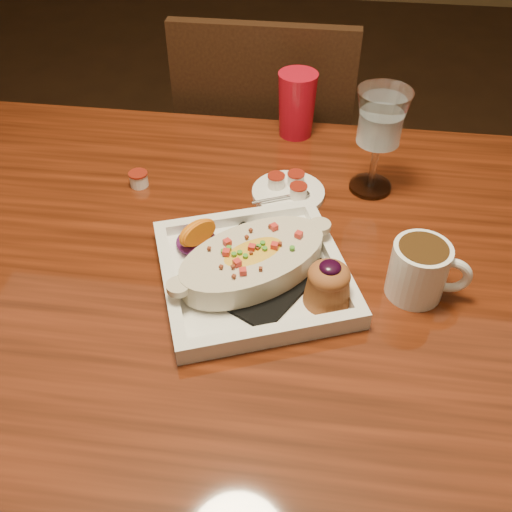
# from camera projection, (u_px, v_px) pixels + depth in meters

# --- Properties ---
(floor) EXTENTS (7.00, 7.00, 0.00)m
(floor) POSITION_uv_depth(u_px,v_px,m) (234.00, 483.00, 1.40)
(floor) COLOR black
(floor) RESTS_ON ground
(table) EXTENTS (1.50, 0.90, 0.75)m
(table) POSITION_uv_depth(u_px,v_px,m) (223.00, 303.00, 0.96)
(table) COLOR maroon
(table) RESTS_ON floor
(chair_far) EXTENTS (0.42, 0.42, 0.93)m
(chair_far) POSITION_uv_depth(u_px,v_px,m) (267.00, 167.00, 1.52)
(chair_far) COLOR black
(chair_far) RESTS_ON floor
(plate) EXTENTS (0.35, 0.35, 0.08)m
(plate) POSITION_uv_depth(u_px,v_px,m) (259.00, 267.00, 0.84)
(plate) COLOR white
(plate) RESTS_ON table
(coffee_mug) EXTENTS (0.12, 0.08, 0.09)m
(coffee_mug) POSITION_uv_depth(u_px,v_px,m) (421.00, 269.00, 0.81)
(coffee_mug) COLOR white
(coffee_mug) RESTS_ON table
(goblet) EXTENTS (0.09, 0.09, 0.19)m
(goblet) POSITION_uv_depth(u_px,v_px,m) (380.00, 124.00, 0.95)
(goblet) COLOR silver
(goblet) RESTS_ON table
(saucer) EXTENTS (0.13, 0.13, 0.09)m
(saucer) POSITION_uv_depth(u_px,v_px,m) (288.00, 190.00, 1.01)
(saucer) COLOR white
(saucer) RESTS_ON table
(creamer_loose) EXTENTS (0.03, 0.03, 0.03)m
(creamer_loose) POSITION_uv_depth(u_px,v_px,m) (139.00, 179.00, 1.03)
(creamer_loose) COLOR white
(creamer_loose) RESTS_ON table
(red_tumbler) EXTENTS (0.08, 0.08, 0.13)m
(red_tumbler) POSITION_uv_depth(u_px,v_px,m) (297.00, 105.00, 1.13)
(red_tumbler) COLOR red
(red_tumbler) RESTS_ON table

